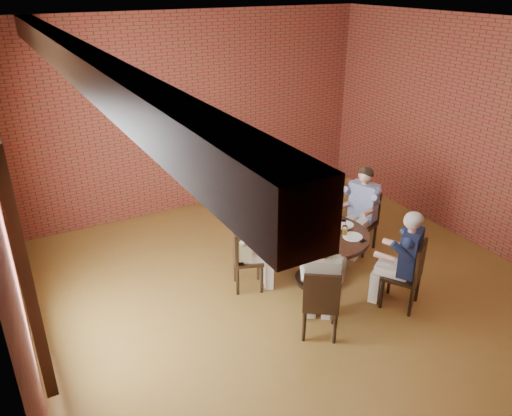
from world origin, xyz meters
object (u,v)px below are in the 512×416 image
chair_b (290,215)px  diner_e (404,260)px  dining_table (320,248)px  diner_c (248,247)px  chair_c (243,256)px  diner_b (292,209)px  chair_d (321,301)px  chair_e (409,273)px  chair_a (363,218)px  diner_a (361,210)px  diner_d (321,286)px  smartphone (360,239)px

chair_b → diner_e: (0.39, -2.04, 0.16)m
dining_table → diner_c: bearing=159.0°
chair_b → chair_c: 1.39m
diner_e → diner_c: bearing=-72.8°
diner_b → diner_e: diner_e is taller
diner_b → chair_d: 2.17m
diner_b → chair_e: bearing=-66.7°
chair_a → diner_b: 1.10m
chair_b → chair_a: bearing=-22.5°
diner_a → chair_e: diner_a is taller
diner_a → diner_c: 1.99m
diner_c → chair_d: bearing=-148.8°
diner_a → diner_d: (-1.70, -1.34, -0.02)m
diner_b → chair_d: bearing=-103.2°
chair_b → chair_e: bearing=-67.6°
chair_e → smartphone: bearing=-97.6°
diner_d → smartphone: diner_d is taller
dining_table → diner_d: size_ratio=0.99×
diner_a → chair_b: bearing=-149.7°
dining_table → chair_a: size_ratio=1.38×
dining_table → diner_a: diner_a is taller
chair_c → smartphone: size_ratio=5.70×
smartphone → diner_b: bearing=90.8°
chair_a → chair_c: size_ratio=1.06×
chair_e → chair_b: bearing=-110.5°
dining_table → diner_a: (1.06, 0.44, 0.14)m
chair_d → smartphone: bearing=-115.1°
chair_a → smartphone: size_ratio=6.04×
chair_a → smartphone: (-0.79, -0.85, 0.24)m
chair_e → smartphone: 0.74m
chair_a → diner_b: diner_b is taller
chair_c → chair_e: chair_e is taller
chair_a → diner_e: (-0.55, -1.42, 0.16)m
chair_b → chair_c: chair_b is taller
diner_a → chair_b: 1.08m
chair_c → diner_b: bearing=-41.2°
chair_a → diner_b: (-0.95, 0.53, 0.15)m
diner_b → chair_e: size_ratio=1.42×
chair_a → diner_c: 2.07m
diner_c → diner_e: diner_e is taller
chair_a → chair_c: 2.13m
chair_e → diner_e: bearing=-90.0°
chair_a → chair_e: bearing=-41.0°
chair_a → diner_a: 0.18m
diner_a → chair_e: 1.53m
diner_b → chair_c: diner_b is taller
chair_e → diner_e: diner_e is taller
dining_table → chair_c: chair_c is taller
chair_b → chair_c: size_ratio=1.05×
chair_c → diner_a: bearing=-67.3°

